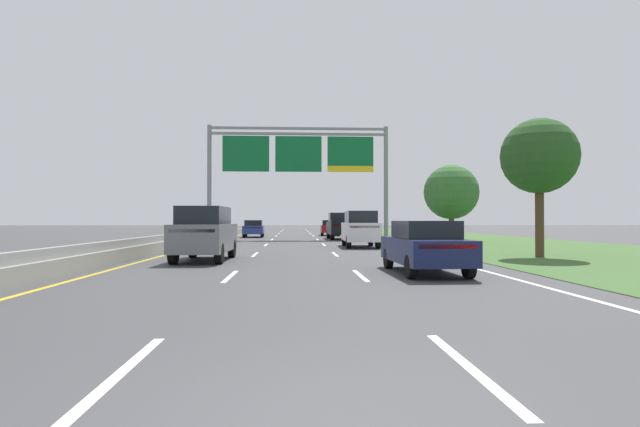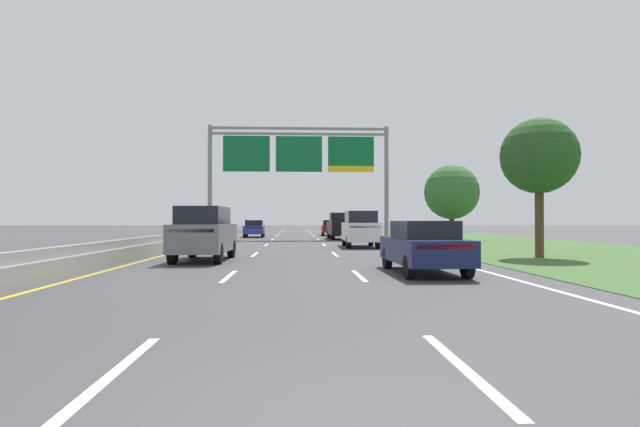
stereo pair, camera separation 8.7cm
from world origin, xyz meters
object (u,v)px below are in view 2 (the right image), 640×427
car_grey_left_lane_suv (204,233)px  roadside_tree_near (539,157)px  overhead_sign_gantry (299,159)px  car_white_right_lane_suv (360,228)px  pickup_truck_black (341,226)px  car_blue_left_lane_sedan (254,228)px  roadside_tree_mid (452,192)px  car_red_right_lane_sedan (331,228)px  car_navy_right_lane_sedan (424,246)px

car_grey_left_lane_suv → roadside_tree_near: (13.90, 0.97, 3.19)m
overhead_sign_gantry → car_white_right_lane_suv: size_ratio=3.17×
pickup_truck_black → car_grey_left_lane_suv: bearing=160.7°
car_blue_left_lane_sedan → roadside_tree_near: roadside_tree_near is taller
roadside_tree_near → roadside_tree_mid: (0.47, 13.51, -0.77)m
car_white_right_lane_suv → car_grey_left_lane_suv: size_ratio=1.00×
car_grey_left_lane_suv → pickup_truck_black: bearing=-17.5°
pickup_truck_black → car_white_right_lane_suv: pickup_truck_black is taller
car_red_right_lane_sedan → roadside_tree_mid: roadside_tree_mid is taller
car_navy_right_lane_sedan → car_white_right_lane_suv: car_white_right_lane_suv is taller
car_navy_right_lane_sedan → car_grey_left_lane_suv: (-7.41, 4.95, 0.28)m
car_blue_left_lane_sedan → car_navy_right_lane_sedan: bearing=-168.1°
car_navy_right_lane_sedan → car_white_right_lane_suv: size_ratio=0.93×
pickup_truck_black → roadside_tree_mid: size_ratio=1.00×
pickup_truck_black → roadside_tree_near: 22.07m
pickup_truck_black → car_grey_left_lane_suv: (-7.33, -21.79, 0.02)m
car_grey_left_lane_suv → car_navy_right_lane_sedan: bearing=-122.6°
pickup_truck_black → car_red_right_lane_sedan: size_ratio=1.22×
overhead_sign_gantry → car_blue_left_lane_sedan: bearing=129.3°
car_navy_right_lane_sedan → roadside_tree_near: 9.45m
pickup_truck_black → car_navy_right_lane_sedan: size_ratio=1.22×
car_grey_left_lane_suv → roadside_tree_mid: 20.55m
roadside_tree_near → car_red_right_lane_sedan: bearing=102.6°
car_grey_left_lane_suv → car_blue_left_lane_sedan: 26.94m
car_blue_left_lane_sedan → car_red_right_lane_sedan: bearing=-61.1°
car_white_right_lane_suv → car_blue_left_lane_sedan: car_white_right_lane_suv is taller
pickup_truck_black → car_red_right_lane_sedan: (-0.19, 9.51, -0.26)m
pickup_truck_black → car_white_right_lane_suv: size_ratio=1.14×
car_white_right_lane_suv → roadside_tree_mid: bearing=-53.4°
pickup_truck_black → car_navy_right_lane_sedan: 26.75m
overhead_sign_gantry → pickup_truck_black: size_ratio=2.78×
pickup_truck_black → car_red_right_lane_sedan: 9.51m
car_white_right_lane_suv → roadside_tree_mid: roadside_tree_mid is taller
car_grey_left_lane_suv → roadside_tree_mid: size_ratio=0.87×
overhead_sign_gantry → car_red_right_lane_sedan: 11.54m
car_navy_right_lane_sedan → roadside_tree_near: size_ratio=0.75×
car_red_right_lane_sedan → roadside_tree_near: bearing=-165.8°
overhead_sign_gantry → car_navy_right_lane_sedan: (3.58, -26.88, -5.87)m
pickup_truck_black → roadside_tree_near: size_ratio=0.92×
roadside_tree_mid → pickup_truck_black: bearing=134.0°
pickup_truck_black → car_blue_left_lane_sedan: 9.17m
overhead_sign_gantry → pickup_truck_black: overhead_sign_gantry is taller
pickup_truck_black → car_blue_left_lane_sedan: (-7.58, 5.15, -0.26)m
overhead_sign_gantry → roadside_tree_near: size_ratio=2.54×
car_grey_left_lane_suv → roadside_tree_near: roadside_tree_near is taller
overhead_sign_gantry → roadside_tree_near: bearing=-64.3°
car_red_right_lane_sedan → roadside_tree_near: roadside_tree_near is taller
car_red_right_lane_sedan → car_navy_right_lane_sedan: 36.25m
overhead_sign_gantry → car_red_right_lane_sedan: size_ratio=3.39×
car_navy_right_lane_sedan → car_white_right_lane_suv: 14.49m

